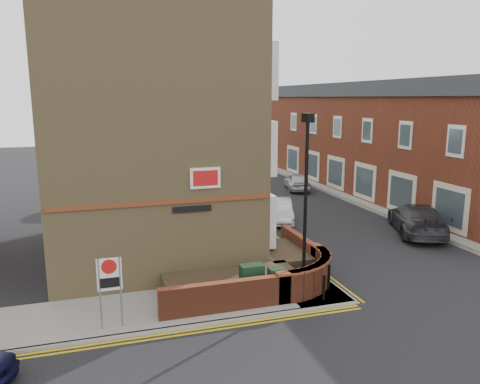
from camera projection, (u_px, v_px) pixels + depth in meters
name	position (u px, v px, depth m)	size (l,w,h in m)	color
ground	(273.00, 316.00, 15.10)	(120.00, 120.00, 0.00)	black
pavement_corner	(158.00, 309.00, 15.47)	(13.00, 3.00, 0.12)	gray
pavement_main	(213.00, 204.00, 30.64)	(2.00, 32.00, 0.12)	gray
pavement_far	(385.00, 203.00, 31.02)	(4.00, 40.00, 0.12)	gray
kerb_side	(165.00, 330.00, 14.07)	(13.00, 0.15, 0.12)	gray
kerb_main_near	(228.00, 203.00, 30.93)	(0.15, 32.00, 0.12)	gray
kerb_main_far	(359.00, 205.00, 30.44)	(0.15, 40.00, 0.12)	gray
yellow_lines_side	(166.00, 336.00, 13.85)	(13.00, 0.28, 0.01)	gold
yellow_lines_main	(232.00, 204.00, 31.02)	(0.28, 32.00, 0.01)	gold
corner_building	(149.00, 114.00, 20.53)	(8.95, 10.40, 13.60)	#947B4F
garden_wall	(249.00, 287.00, 17.44)	(6.80, 6.00, 1.20)	brown
lamppost	(305.00, 204.00, 16.02)	(0.25, 0.50, 6.30)	black
utility_cabinet_large	(252.00, 281.00, 16.08)	(0.80, 0.45, 1.20)	#163119
utility_cabinet_small	(277.00, 283.00, 16.04)	(0.55, 0.40, 1.10)	#163119
bollard_near	(324.00, 287.00, 15.94)	(0.11, 0.11, 0.90)	black
bollard_far	(329.00, 277.00, 16.86)	(0.11, 0.11, 0.90)	black
zone_sign	(110.00, 280.00, 13.79)	(0.72, 0.07, 2.20)	slate
far_terrace	(374.00, 138.00, 34.41)	(5.40, 30.40, 8.00)	brown
far_terrace_cream	(272.00, 123.00, 54.08)	(5.40, 12.40, 8.00)	beige
tree_near	(220.00, 136.00, 27.89)	(3.64, 3.65, 6.70)	#382B1E
tree_mid	(193.00, 121.00, 35.29)	(4.03, 4.03, 7.42)	#382B1E
tree_far	(176.00, 120.00, 42.83)	(3.81, 3.81, 7.00)	#382B1E
traffic_light_assembly	(191.00, 149.00, 38.65)	(0.20, 0.16, 4.20)	black
silver_car_near	(279.00, 210.00, 26.58)	(1.35, 3.88, 1.28)	silver
red_car_main	(246.00, 189.00, 32.51)	(2.35, 5.11, 1.42)	maroon
grey_car_far	(417.00, 219.00, 24.14)	(2.17, 5.35, 1.55)	#2B2C30
silver_car_far	(297.00, 181.00, 35.64)	(1.57, 3.90, 1.33)	#B4B5BC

